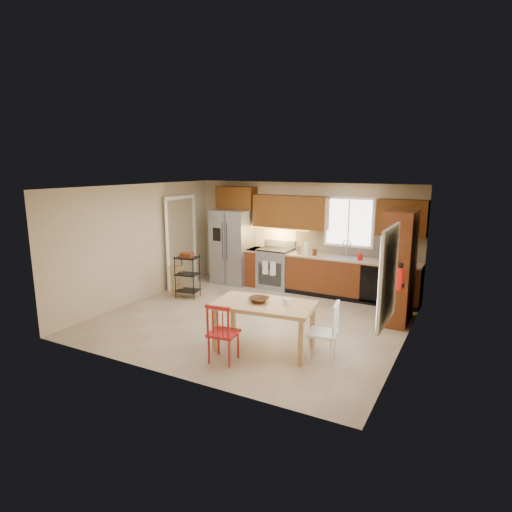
{
  "coord_description": "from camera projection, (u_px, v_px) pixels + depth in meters",
  "views": [
    {
      "loc": [
        3.7,
        -6.79,
        2.88
      ],
      "look_at": [
        -0.13,
        0.4,
        1.15
      ],
      "focal_mm": 30.0,
      "sensor_mm": 36.0,
      "label": 1
    }
  ],
  "objects": [
    {
      "name": "table_jar",
      "position": [
        287.0,
        303.0,
        6.61
      ],
      "size": [
        0.13,
        0.13,
        0.13
      ],
      "primitive_type": "cylinder",
      "rotation": [
        0.0,
        0.0,
        0.12
      ],
      "color": "white",
      "rests_on": "dining_table"
    },
    {
      "name": "wall_front",
      "position": [
        163.0,
        289.0,
        5.75
      ],
      "size": [
        5.5,
        0.02,
        2.5
      ],
      "primitive_type": "cube",
      "color": "#CCB793",
      "rests_on": "ground"
    },
    {
      "name": "window_back",
      "position": [
        349.0,
        222.0,
        9.46
      ],
      "size": [
        1.12,
        0.04,
        1.12
      ],
      "primitive_type": "cube",
      "color": "white",
      "rests_on": "wall_back"
    },
    {
      "name": "table_bowl",
      "position": [
        259.0,
        302.0,
        6.73
      ],
      "size": [
        0.35,
        0.35,
        0.08
      ],
      "primitive_type": "imported",
      "rotation": [
        0.0,
        0.0,
        0.12
      ],
      "color": "#4F2A15",
      "rests_on": "dining_table"
    },
    {
      "name": "window_right",
      "position": [
        388.0,
        276.0,
        5.64
      ],
      "size": [
        0.04,
        1.02,
        1.32
      ],
      "primitive_type": "cube",
      "color": "white",
      "rests_on": "wall_right"
    },
    {
      "name": "canister_wood",
      "position": [
        315.0,
        252.0,
        9.59
      ],
      "size": [
        0.1,
        0.1,
        0.14
      ],
      "primitive_type": "cylinder",
      "color": "#4F2A15",
      "rests_on": "base_cabinet_run"
    },
    {
      "name": "dishwasher",
      "position": [
        374.0,
        285.0,
        8.87
      ],
      "size": [
        0.6,
        0.02,
        0.78
      ],
      "primitive_type": "cube",
      "color": "black",
      "rests_on": "floor"
    },
    {
      "name": "upper_over_fridge",
      "position": [
        236.0,
        198.0,
        10.52
      ],
      "size": [
        1.0,
        0.35,
        0.55
      ],
      "primitive_type": "cube",
      "color": "#5F350F",
      "rests_on": "wall_back"
    },
    {
      "name": "floor",
      "position": [
        252.0,
        319.0,
        8.17
      ],
      "size": [
        5.5,
        5.5,
        0.0
      ],
      "primitive_type": "plane",
      "color": "gray",
      "rests_on": "ground"
    },
    {
      "name": "upper_right_block",
      "position": [
        402.0,
        218.0,
        8.76
      ],
      "size": [
        1.0,
        0.35,
        0.75
      ],
      "primitive_type": "cube",
      "color": "#5F350F",
      "rests_on": "wall_back"
    },
    {
      "name": "dining_table",
      "position": [
        264.0,
        327.0,
        6.77
      ],
      "size": [
        1.65,
        1.06,
        0.76
      ],
      "primitive_type": null,
      "rotation": [
        0.0,
        0.0,
        0.12
      ],
      "color": "tan",
      "rests_on": "floor"
    },
    {
      "name": "fire_extinguisher",
      "position": [
        400.0,
        279.0,
        6.86
      ],
      "size": [
        0.12,
        0.12,
        0.36
      ],
      "primitive_type": "cylinder",
      "color": "red",
      "rests_on": "wall_right"
    },
    {
      "name": "soap_bottle",
      "position": [
        360.0,
        256.0,
        9.09
      ],
      "size": [
        0.09,
        0.09,
        0.19
      ],
      "primitive_type": "imported",
      "color": "red",
      "rests_on": "base_cabinet_run"
    },
    {
      "name": "paper_towel",
      "position": [
        307.0,
        248.0,
        9.69
      ],
      "size": [
        0.12,
        0.12,
        0.28
      ],
      "primitive_type": "cylinder",
      "color": "white",
      "rests_on": "base_cabinet_run"
    },
    {
      "name": "base_cabinet_run",
      "position": [
        351.0,
        278.0,
        9.38
      ],
      "size": [
        2.92,
        0.6,
        0.9
      ],
      "primitive_type": "cube",
      "color": "#662E12",
      "rests_on": "floor"
    },
    {
      "name": "backsplash",
      "position": [
        356.0,
        244.0,
        9.48
      ],
      "size": [
        2.92,
        0.03,
        0.55
      ],
      "primitive_type": "cube",
      "color": "beige",
      "rests_on": "wall_back"
    },
    {
      "name": "canister_steel",
      "position": [
        299.0,
        250.0,
        9.79
      ],
      "size": [
        0.11,
        0.11,
        0.18
      ],
      "primitive_type": "cylinder",
      "color": "gray",
      "rests_on": "base_cabinet_run"
    },
    {
      "name": "wall_back",
      "position": [
        303.0,
        236.0,
        10.07
      ],
      "size": [
        5.5,
        0.02,
        2.5
      ],
      "primitive_type": "cube",
      "color": "#CCB793",
      "rests_on": "ground"
    },
    {
      "name": "bar_stool",
      "position": [
        177.0,
        281.0,
        9.6
      ],
      "size": [
        0.39,
        0.39,
        0.68
      ],
      "primitive_type": null,
      "rotation": [
        0.0,
        0.0,
        -0.22
      ],
      "color": "tan",
      "rests_on": "floor"
    },
    {
      "name": "ceiling",
      "position": [
        252.0,
        187.0,
        7.65
      ],
      "size": [
        5.5,
        5.0,
        0.02
      ],
      "primitive_type": "cube",
      "color": "silver",
      "rests_on": "ground"
    },
    {
      "name": "utility_cart",
      "position": [
        188.0,
        276.0,
        9.44
      ],
      "size": [
        0.54,
        0.45,
        0.96
      ],
      "primitive_type": null,
      "rotation": [
        0.0,
        0.0,
        0.18
      ],
      "color": "black",
      "rests_on": "floor"
    },
    {
      "name": "base_cabinet_narrow",
      "position": [
        255.0,
        267.0,
        10.48
      ],
      "size": [
        0.3,
        0.6,
        0.9
      ],
      "primitive_type": "cube",
      "color": "#662E12",
      "rests_on": "floor"
    },
    {
      "name": "chair_red",
      "position": [
        224.0,
        332.0,
        6.35
      ],
      "size": [
        0.48,
        0.48,
        0.91
      ],
      "primitive_type": null,
      "rotation": [
        0.0,
        0.0,
        0.12
      ],
      "color": "#A61A19",
      "rests_on": "floor"
    },
    {
      "name": "sink",
      "position": [
        344.0,
        259.0,
        9.38
      ],
      "size": [
        0.62,
        0.46,
        0.16
      ],
      "primitive_type": "cube",
      "color": "gray",
      "rests_on": "base_cabinet_run"
    },
    {
      "name": "wall_right",
      "position": [
        407.0,
        272.0,
        6.64
      ],
      "size": [
        0.02,
        5.0,
        2.5
      ],
      "primitive_type": "cube",
      "color": "#CCB793",
      "rests_on": "ground"
    },
    {
      "name": "chair_white",
      "position": [
        323.0,
        332.0,
        6.36
      ],
      "size": [
        0.48,
        0.48,
        0.91
      ],
      "primitive_type": null,
      "rotation": [
        0.0,
        0.0,
        1.69
      ],
      "color": "white",
      "rests_on": "floor"
    },
    {
      "name": "wall_left",
      "position": [
        140.0,
        243.0,
        9.17
      ],
      "size": [
        0.02,
        5.0,
        2.5
      ],
      "primitive_type": "cube",
      "color": "#CCB793",
      "rests_on": "ground"
    },
    {
      "name": "refrigerator",
      "position": [
        233.0,
        247.0,
        10.59
      ],
      "size": [
        0.92,
        0.75,
        1.82
      ],
      "primitive_type": "cube",
      "color": "gray",
      "rests_on": "floor"
    },
    {
      "name": "upper_left_block",
      "position": [
        290.0,
        212.0,
        9.91
      ],
      "size": [
        1.8,
        0.35,
        0.75
      ],
      "primitive_type": "cube",
      "color": "#5F350F",
      "rests_on": "wall_back"
    },
    {
      "name": "doorway",
      "position": [
        181.0,
        243.0,
        10.3
      ],
      "size": [
        0.04,
        0.95,
        2.1
      ],
      "primitive_type": "cube",
      "color": "#8C7A59",
      "rests_on": "wall_left"
    },
    {
      "name": "pantry",
      "position": [
        399.0,
        267.0,
        7.87
      ],
      "size": [
        0.5,
        0.95,
        2.1
      ],
      "primitive_type": "cube",
      "color": "#662E12",
      "rests_on": "floor"
    },
    {
      "name": "undercab_glow",
      "position": [
        278.0,
        228.0,
        10.11
      ],
      "size": [
        1.6,
        0.3,
        0.01
      ],
      "primitive_type": "cube",
      "color": "#FFBF66",
      "rests_on": "wall_back"
    },
    {
      "name": "range_stove",
      "position": [
        275.0,
        269.0,
        10.21
      ],
      "size": [
        0.76,
        0.63,
        0.92
      ],
      "primitive_type": "cube",
      "color": "gray",
      "rests_on": "floor"
    }
  ]
}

